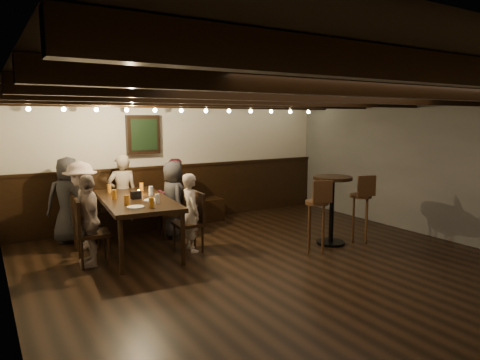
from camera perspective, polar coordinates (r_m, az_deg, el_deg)
room at (r=7.36m, az=-5.84°, el=0.56°), size 7.00×7.00×7.00m
dining_table at (r=6.85m, az=-13.77°, el=-2.93°), size 1.19×2.27×0.82m
chair_left_near at (r=7.28m, az=-19.96°, el=-6.43°), size 0.44×0.44×0.87m
chair_left_far at (r=6.41m, az=-19.11°, el=-8.17°), size 0.47×0.47×0.94m
chair_right_near at (r=7.55m, az=-9.02°, el=-5.49°), size 0.44×0.44×0.89m
chair_right_far at (r=6.72m, az=-6.75°, el=-7.08°), size 0.46×0.46×0.92m
person_bench_left at (r=7.62m, az=-21.85°, el=-2.46°), size 0.74×0.52×1.43m
person_bench_centre at (r=7.87m, az=-15.39°, el=-1.86°), size 0.55×0.39×1.42m
person_bench_right at (r=7.95m, az=-8.79°, el=-1.92°), size 0.69×0.56×1.33m
person_left_near at (r=7.19m, az=-20.38°, el=-3.15°), size 0.60×0.94×1.39m
person_left_far at (r=6.32m, az=-19.53°, el=-5.08°), size 0.39×0.78×1.29m
person_right_near at (r=7.48m, az=-8.86°, el=-2.55°), size 0.48×0.69×1.33m
person_right_far at (r=6.65m, az=-6.55°, el=-4.33°), size 0.33×0.47×1.22m
pint_a at (r=7.46m, az=-17.05°, el=-1.09°), size 0.07×0.07×0.14m
pint_b at (r=7.51m, az=-13.00°, el=-0.88°), size 0.07×0.07×0.14m
pint_c at (r=6.87m, az=-16.43°, el=-1.84°), size 0.07×0.07×0.14m
pint_d at (r=7.09m, az=-11.78°, el=-1.38°), size 0.07×0.07×0.14m
pint_e at (r=6.35m, az=-14.88°, el=-2.58°), size 0.07×0.07×0.14m
pint_f at (r=6.35m, az=-10.98°, el=-2.46°), size 0.07×0.07×0.14m
pint_g at (r=6.07m, az=-11.73°, el=-2.97°), size 0.07×0.07×0.14m
plate_near at (r=6.13m, az=-13.76°, el=-3.51°), size 0.24×0.24×0.01m
plate_far at (r=6.59m, az=-11.70°, el=-2.64°), size 0.24×0.24×0.01m
condiment_caddy at (r=6.78m, az=-13.71°, el=-1.95°), size 0.15×0.10×0.12m
candle at (r=7.15m, az=-13.37°, el=-1.71°), size 0.05×0.05×0.05m
high_top_table at (r=7.11m, az=12.16°, el=-2.60°), size 0.63×0.63×1.12m
bar_stool_left at (r=6.69m, az=10.17°, el=-5.97°), size 0.38×0.40×1.14m
bar_stool_right at (r=7.41m, az=15.72°, el=-4.76°), size 0.38×0.40×1.14m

